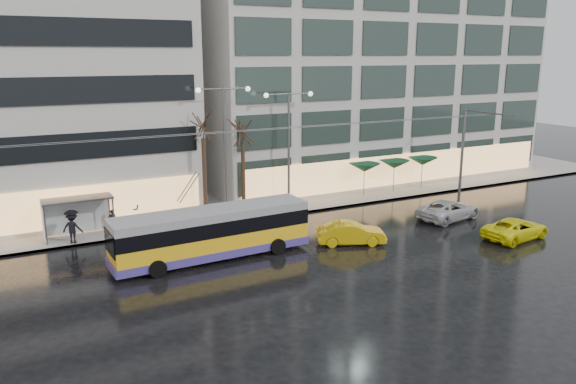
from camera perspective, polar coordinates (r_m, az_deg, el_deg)
ground at (r=30.29m, az=-2.20°, el=-8.16°), size 140.00×140.00×0.00m
sidewalk at (r=43.31m, az=-7.78°, el=-1.36°), size 80.00×10.00×0.15m
kerb at (r=38.86m, az=-5.28°, el=-3.07°), size 80.00×0.10×0.15m
building_right at (r=54.16m, az=7.58°, el=15.12°), size 32.00×14.00×25.00m
trolleybus at (r=32.03m, az=-7.70°, el=-4.33°), size 11.41×4.54×5.26m
catenary at (r=36.48m, az=-6.21°, el=2.56°), size 42.24×5.12×7.00m
bus_shelter at (r=37.47m, az=-21.18°, el=-1.61°), size 4.20×1.60×2.51m
street_lamp_near at (r=39.18m, az=-6.45°, el=5.91°), size 3.96×0.36×9.03m
street_lamp_far at (r=41.26m, az=0.07°, el=6.01°), size 3.96×0.36×8.53m
tree_a at (r=38.72m, az=-8.69°, el=7.38°), size 3.20×3.20×8.40m
tree_b at (r=40.05m, az=-4.67°, el=6.71°), size 3.20×3.20×7.70m
parasol_a at (r=45.60m, az=7.78°, el=2.47°), size 2.50×2.50×2.65m
parasol_b at (r=47.37m, az=10.75°, el=2.78°), size 2.50×2.50×2.65m
parasol_c at (r=49.26m, az=13.50°, el=3.06°), size 2.50×2.50×2.65m
taxi_b at (r=34.61m, az=6.42°, el=-4.17°), size 4.42×2.99×1.38m
taxi_c at (r=38.14m, az=22.13°, el=-3.48°), size 4.95×2.71×1.31m
sedan_silver at (r=41.02m, az=16.01°, el=-1.75°), size 5.34×3.12×1.40m
pedestrian_a at (r=37.74m, az=-17.47°, el=-1.71°), size 1.15×1.17×2.19m
pedestrian_b at (r=39.72m, az=-15.17°, el=-1.72°), size 1.06×1.04×1.72m
pedestrian_c at (r=36.40m, az=-21.07°, el=-3.15°), size 1.44×1.26×2.11m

